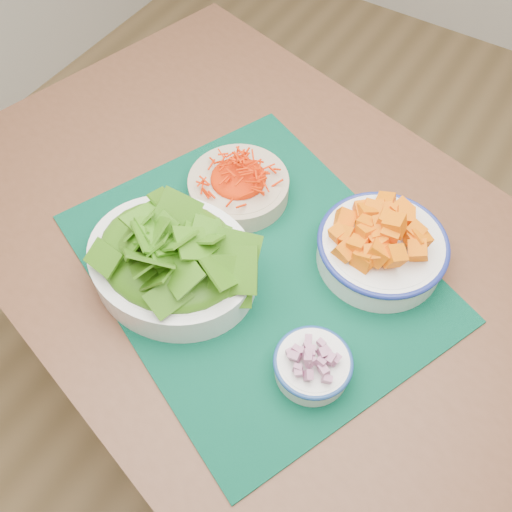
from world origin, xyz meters
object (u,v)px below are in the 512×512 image
at_px(placemat, 256,266).
at_px(lettuce_bowl, 171,255).
at_px(table, 261,266).
at_px(squash_bowl, 383,243).
at_px(carrot_bowl, 238,183).
at_px(onion_bowl, 313,364).

bearing_deg(placemat, lettuce_bowl, -116.47).
xyz_separation_m(table, squash_bowl, (0.20, 0.07, 0.15)).
height_order(carrot_bowl, lettuce_bowl, lettuce_bowl).
bearing_deg(table, onion_bowl, -26.12).
xyz_separation_m(squash_bowl, onion_bowl, (0.00, -0.25, -0.02)).
bearing_deg(table, lettuce_bowl, -103.56).
distance_m(table, carrot_bowl, 0.17).
xyz_separation_m(lettuce_bowl, onion_bowl, (0.29, -0.03, -0.03)).
distance_m(squash_bowl, lettuce_bowl, 0.36).
relative_size(carrot_bowl, lettuce_bowl, 0.71).
xyz_separation_m(carrot_bowl, onion_bowl, (0.29, -0.24, -0.01)).
bearing_deg(carrot_bowl, onion_bowl, -39.38).
bearing_deg(onion_bowl, squash_bowl, 90.83).
distance_m(placemat, carrot_bowl, 0.17).
distance_m(placemat, squash_bowl, 0.22).
distance_m(table, onion_bowl, 0.30).
distance_m(table, squash_bowl, 0.26).
relative_size(placemat, carrot_bowl, 2.91).
bearing_deg(table, carrot_bowl, 160.43).
height_order(placemat, onion_bowl, onion_bowl).
height_order(table, placemat, placemat).
xyz_separation_m(table, lettuce_bowl, (-0.08, -0.15, 0.16)).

